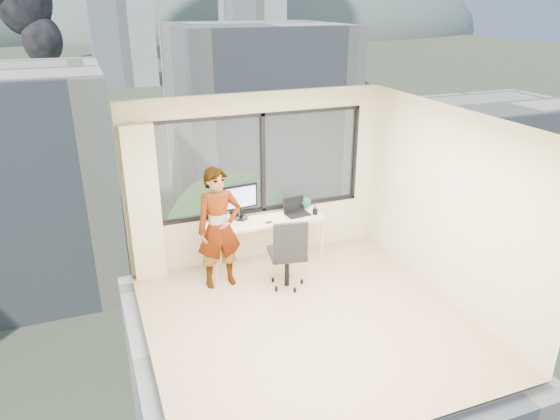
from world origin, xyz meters
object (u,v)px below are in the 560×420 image
person (219,228)px  monitor (240,202)px  game_console (220,217)px  handbag (303,203)px  desk (265,241)px  chair (287,251)px  laptop (297,208)px

person → monitor: 0.71m
game_console → handbag: handbag is taller
desk → chair: chair is taller
person → handbag: (1.51, 0.53, -0.03)m
person → game_console: (0.16, 0.58, -0.09)m
monitor → handbag: monitor is taller
chair → game_console: chair is taller
laptop → handbag: (0.18, 0.19, -0.02)m
game_console → laptop: (1.17, -0.24, 0.08)m
chair → laptop: bearing=67.2°
monitor → laptop: size_ratio=1.45×
chair → laptop: 0.92m
person → chair: bearing=-26.4°
person → game_console: size_ratio=5.61×
desk → game_console: bearing=161.1°
monitor → handbag: bearing=-4.9°
game_console → laptop: bearing=0.5°
game_console → laptop: 1.20m
desk → monitor: monitor is taller
desk → game_console: (-0.64, 0.22, 0.41)m
desk → monitor: 0.74m
desk → chair: 0.77m
desk → person: size_ratio=1.03×
handbag → monitor: bearing=160.9°
chair → person: bearing=165.3°
desk → game_console: 0.79m
person → handbag: bearing=17.2°
chair → monitor: 1.09m
laptop → person: bearing=-171.7°
monitor → game_console: size_ratio=1.75×
chair → person: (-0.87, 0.39, 0.33)m
desk → person: bearing=-155.6°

